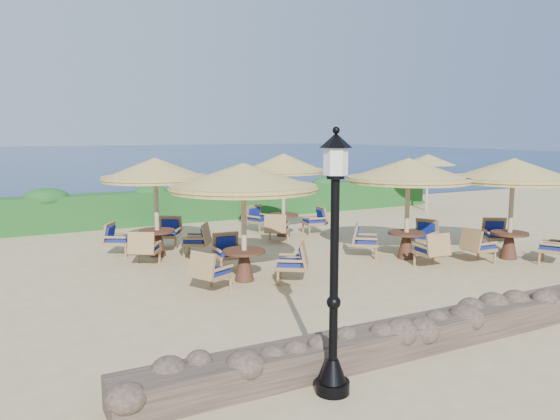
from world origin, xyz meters
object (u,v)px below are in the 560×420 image
at_px(cafe_set_1, 408,183).
at_px(cafe_set_2, 513,184).
at_px(cafe_set_0, 244,192).
at_px(lamp_post, 334,275).
at_px(cafe_set_3, 156,188).
at_px(extra_parasol, 428,160).
at_px(cafe_set_4, 283,178).

distance_m(cafe_set_1, cafe_set_2, 2.71).
height_order(cafe_set_0, cafe_set_1, same).
height_order(lamp_post, cafe_set_3, lamp_post).
xyz_separation_m(cafe_set_2, cafe_set_3, (-8.14, 4.65, -0.15)).
bearing_deg(cafe_set_1, cafe_set_3, 149.76).
bearing_deg(cafe_set_0, cafe_set_1, 0.57).
distance_m(extra_parasol, cafe_set_1, 9.39).
height_order(lamp_post, cafe_set_4, lamp_post).
xyz_separation_m(lamp_post, cafe_set_1, (5.87, 5.45, 0.45)).
bearing_deg(cafe_set_1, lamp_post, -137.12).
xyz_separation_m(lamp_post, extra_parasol, (12.60, 12.00, 0.62)).
height_order(cafe_set_2, cafe_set_3, same).
distance_m(extra_parasol, cafe_set_3, 12.89).
relative_size(extra_parasol, cafe_set_1, 0.74).
xyz_separation_m(lamp_post, cafe_set_2, (8.26, 4.16, 0.43)).
bearing_deg(cafe_set_4, lamp_post, -114.66).
xyz_separation_m(cafe_set_0, cafe_set_3, (-1.05, 3.40, -0.17)).
bearing_deg(cafe_set_4, extra_parasol, 15.46).
bearing_deg(extra_parasol, cafe_set_0, -150.02).
xyz_separation_m(cafe_set_0, cafe_set_2, (7.09, -1.24, -0.02)).
distance_m(lamp_post, extra_parasol, 17.41).
bearing_deg(cafe_set_0, extra_parasol, 29.98).
height_order(extra_parasol, cafe_set_4, cafe_set_4).
height_order(extra_parasol, cafe_set_3, cafe_set_3).
bearing_deg(cafe_set_2, cafe_set_3, 150.30).
xyz_separation_m(cafe_set_0, cafe_set_4, (3.31, 4.35, -0.15)).
bearing_deg(cafe_set_1, cafe_set_0, -179.43).
relative_size(cafe_set_2, cafe_set_3, 1.11).
bearing_deg(cafe_set_4, cafe_set_1, -72.11).
bearing_deg(cafe_set_1, cafe_set_4, 107.89).
distance_m(lamp_post, cafe_set_2, 9.26).
relative_size(extra_parasol, cafe_set_4, 0.88).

